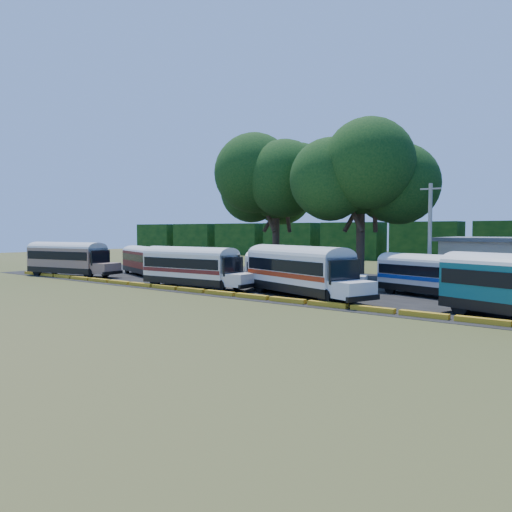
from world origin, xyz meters
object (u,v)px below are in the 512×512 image
Objects in this scene: bus_beige at (69,257)px; bus_white_red at (300,268)px; bus_cream_west at (192,265)px; tree_west at (276,182)px; bus_red at (144,259)px.

bus_white_red is at bearing -8.10° from bus_beige.
bus_beige is 17.53m from bus_cream_west.
tree_west is (-13.37, 15.50, 8.08)m from bus_white_red.
bus_red is 13.44m from bus_cream_west.
bus_cream_west is 0.92× the size of bus_white_red.
bus_red is (5.09, 5.60, -0.27)m from bus_beige.
bus_beige is at bearing 178.42° from bus_cream_west.
tree_west is at bearing 98.78° from bus_cream_west.
bus_white_red is 22.00m from tree_west.
bus_beige is 0.77× the size of tree_west.
bus_beige is 7.58m from bus_red.
bus_red is at bearing 36.56° from bus_beige.
bus_white_red reaches higher than bus_red.
bus_cream_west is 18.74m from tree_west.
bus_beige reaches higher than bus_red.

